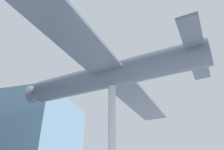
# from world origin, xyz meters

# --- Properties ---
(suspended_airplane) EXTENTS (20.05, 13.47, 2.63)m
(suspended_airplane) POSITION_xyz_m (0.02, 0.10, 8.68)
(suspended_airplane) COLOR #4C5666
(suspended_airplane) RESTS_ON support_pylon_central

